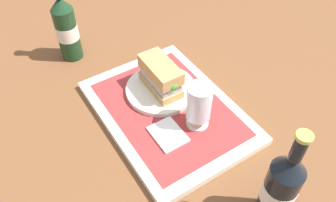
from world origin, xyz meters
TOP-DOWN VIEW (x-y plane):
  - ground_plane at (0.00, 0.00)m, footprint 3.00×3.00m
  - tray at (0.00, 0.00)m, footprint 0.44×0.32m
  - placemat at (0.00, 0.00)m, footprint 0.38×0.27m
  - plate at (-0.06, 0.02)m, footprint 0.19×0.19m
  - sandwich at (-0.06, 0.02)m, footprint 0.13×0.07m
  - beer_glass at (0.08, 0.03)m, footprint 0.06×0.06m
  - napkin_folded at (0.07, -0.05)m, footprint 0.09×0.07m
  - beer_bottle at (0.35, 0.03)m, footprint 0.07×0.07m
  - second_bottle at (-0.37, -0.12)m, footprint 0.07×0.07m

SIDE VIEW (x-z plane):
  - ground_plane at x=0.00m, z-range 0.00..0.00m
  - tray at x=0.00m, z-range 0.00..0.02m
  - placemat at x=0.00m, z-range 0.02..0.02m
  - napkin_folded at x=0.07m, z-range 0.02..0.03m
  - plate at x=-0.06m, z-range 0.02..0.04m
  - sandwich at x=-0.06m, z-range 0.04..0.12m
  - beer_glass at x=0.08m, z-range 0.03..0.15m
  - beer_bottle at x=0.35m, z-range -0.03..0.24m
  - second_bottle at x=-0.37m, z-range -0.03..0.24m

